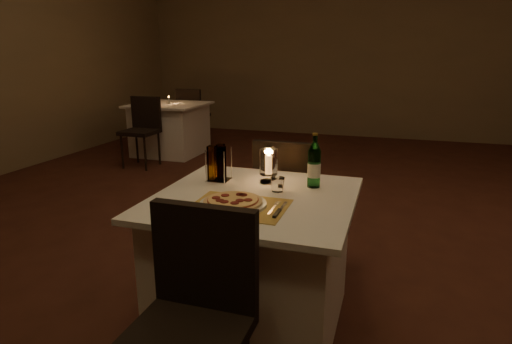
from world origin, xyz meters
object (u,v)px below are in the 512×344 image
(chair_near, at_px, (195,304))
(main_table, at_px, (255,261))
(tumbler, at_px, (277,185))
(water_bottle, at_px, (314,166))
(chair_far, at_px, (288,190))
(pizza, at_px, (233,201))
(neighbor_table_left, at_px, (170,129))
(plate, at_px, (233,204))
(hurricane_candle, at_px, (269,163))

(chair_near, bearing_deg, main_table, 90.00)
(tumbler, xyz_separation_m, water_bottle, (0.17, 0.14, 0.08))
(chair_near, relative_size, chair_far, 1.00)
(chair_far, relative_size, pizza, 3.21)
(neighbor_table_left, bearing_deg, tumbler, -53.45)
(tumbler, bearing_deg, plate, -116.61)
(plate, bearing_deg, tumbler, 63.39)
(plate, height_order, tumbler, tumbler)
(neighbor_table_left, bearing_deg, main_table, -55.23)
(chair_near, relative_size, pizza, 3.21)
(pizza, height_order, water_bottle, water_bottle)
(main_table, bearing_deg, chair_far, 90.00)
(pizza, distance_m, hurricane_candle, 0.43)
(chair_far, relative_size, tumbler, 11.87)
(pizza, bearing_deg, plate, 47.25)
(main_table, height_order, neighbor_table_left, same)
(water_bottle, bearing_deg, main_table, -136.89)
(chair_near, distance_m, tumbler, 0.85)
(chair_near, distance_m, hurricane_candle, 1.00)
(plate, height_order, neighbor_table_left, plate)
(chair_far, bearing_deg, tumbler, -81.49)
(water_bottle, relative_size, neighbor_table_left, 0.30)
(tumbler, relative_size, neighbor_table_left, 0.08)
(chair_near, height_order, water_bottle, water_bottle)
(tumbler, distance_m, neighbor_table_left, 4.33)
(main_table, height_order, pizza, pizza)
(tumbler, relative_size, hurricane_candle, 0.39)
(main_table, relative_size, neighbor_table_left, 1.00)
(pizza, bearing_deg, water_bottle, 53.87)
(chair_near, xyz_separation_m, pizza, (-0.05, 0.53, 0.22))
(main_table, height_order, water_bottle, water_bottle)
(plate, relative_size, hurricane_candle, 1.66)
(chair_near, distance_m, plate, 0.57)
(pizza, distance_m, water_bottle, 0.53)
(hurricane_candle, bearing_deg, neighbor_table_left, 126.70)
(main_table, distance_m, hurricane_candle, 0.54)
(main_table, bearing_deg, plate, -105.52)
(hurricane_candle, bearing_deg, main_table, -90.30)
(plate, xyz_separation_m, pizza, (-0.00, -0.00, 0.02))
(tumbler, distance_m, water_bottle, 0.23)
(water_bottle, bearing_deg, plate, -126.13)
(plate, relative_size, pizza, 1.14)
(pizza, relative_size, hurricane_candle, 1.46)
(chair_far, height_order, hurricane_candle, hurricane_candle)
(hurricane_candle, bearing_deg, tumbler, -57.23)
(main_table, distance_m, tumbler, 0.43)
(chair_near, xyz_separation_m, hurricane_candle, (0.00, 0.96, 0.30))
(pizza, xyz_separation_m, neighbor_table_left, (-2.42, 3.75, -0.39))
(tumbler, height_order, neighbor_table_left, tumbler)
(pizza, height_order, tumbler, tumbler)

